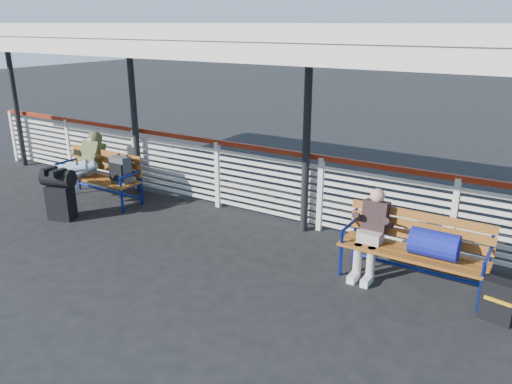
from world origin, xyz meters
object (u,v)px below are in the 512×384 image
Objects in this scene: bench_left at (107,171)px; traveler_man at (78,166)px; luggage_stack at (60,192)px; companion_person at (371,232)px; bench_right at (424,244)px; suitcase_side at (498,301)px.

bench_left is 0.51m from traveler_man.
companion_person is at bearing -6.84° from luggage_stack.
bench_right is at bearing -7.89° from luggage_stack.
bench_left is 6.69m from suitcase_side.
bench_left is 1.10× the size of traveler_man.
bench_right is at bearing 0.77° from companion_person.
luggage_stack reaches higher than suitcase_side.
companion_person is (5.08, 0.89, 0.12)m from luggage_stack.
companion_person is (5.43, 0.20, -0.13)m from traveler_man.
bench_right is 1.04m from suitcase_side.
bench_left reaches higher than suitcase_side.
suitcase_side is at bearing -18.29° from bench_right.
traveler_man reaches higher than luggage_stack.
companion_person is at bearing -179.23° from bench_right.
companion_person is 1.67m from suitcase_side.
traveler_man is (-0.36, -0.34, 0.12)m from bench_left.
traveler_man reaches higher than bench_left.
luggage_stack is 0.49× the size of bench_right.
luggage_stack is 5.16m from companion_person.
luggage_stack is 6.71m from suitcase_side.
companion_person is (-0.67, -0.01, 0.00)m from bench_right.
bench_left is at bearing 178.41° from companion_person.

